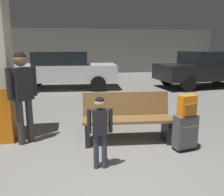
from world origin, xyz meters
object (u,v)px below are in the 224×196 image
(backpack_bright, at_px, (187,106))
(parked_car_side, at_px, (206,68))
(suitcase, at_px, (185,132))
(child, at_px, (100,125))
(parked_car_far, at_px, (64,69))
(bench, at_px, (127,118))
(adult, at_px, (22,88))

(backpack_bright, xyz_separation_m, parked_car_side, (3.77, 5.84, 0.03))
(suitcase, relative_size, parked_car_side, 0.14)
(child, relative_size, parked_car_far, 0.25)
(child, distance_m, parked_car_far, 6.82)
(bench, relative_size, suitcase, 2.71)
(adult, xyz_separation_m, parked_car_side, (6.46, 5.08, -0.20))
(backpack_bright, relative_size, child, 0.32)
(parked_car_side, bearing_deg, bench, -131.21)
(bench, relative_size, parked_car_far, 0.39)
(adult, bearing_deg, bench, -7.05)
(suitcase, xyz_separation_m, child, (-1.48, -0.37, 0.33))
(suitcase, bearing_deg, adult, 164.19)
(backpack_bright, xyz_separation_m, child, (-1.48, -0.37, -0.12))
(backpack_bright, height_order, parked_car_side, parked_car_side)
(bench, bearing_deg, child, -123.48)
(child, bearing_deg, parked_car_far, 95.71)
(child, distance_m, parked_car_side, 8.13)
(suitcase, height_order, backpack_bright, backpack_bright)
(adult, height_order, parked_car_far, adult)
(suitcase, relative_size, adult, 0.37)
(backpack_bright, relative_size, parked_car_side, 0.08)
(bench, height_order, backpack_bright, backpack_bright)
(bench, xyz_separation_m, parked_car_far, (-1.28, 5.87, 0.36))
(adult, relative_size, parked_car_far, 0.39)
(adult, relative_size, parked_car_side, 0.38)
(suitcase, relative_size, child, 0.58)
(backpack_bright, bearing_deg, parked_car_far, 108.58)
(suitcase, distance_m, parked_car_far, 6.78)
(backpack_bright, height_order, child, child)
(parked_car_side, bearing_deg, adult, -141.83)
(child, bearing_deg, bench, 56.52)
(bench, bearing_deg, adult, 172.95)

